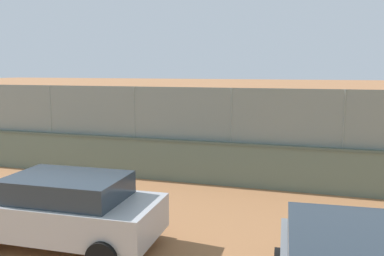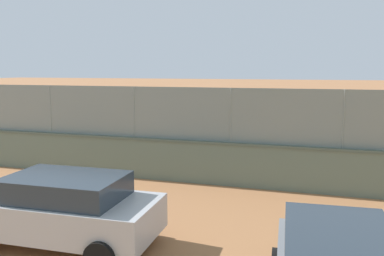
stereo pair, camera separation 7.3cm
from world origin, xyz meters
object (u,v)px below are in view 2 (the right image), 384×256
player_crossing_court (167,135)px  courtside_bench (43,146)px  player_foreground_swinging (245,131)px  sports_ball (163,126)px  player_near_wall_returning (183,127)px  parked_car_silver (60,208)px

player_crossing_court → courtside_bench: bearing=16.4°
player_foreground_swinging → courtside_bench: size_ratio=0.96×
player_foreground_swinging → courtside_bench: bearing=27.5°
player_crossing_court → sports_ball: 1.13m
sports_ball → courtside_bench: bearing=5.8°
player_crossing_court → sports_ball: (-0.21, 0.97, 0.54)m
player_foreground_swinging → sports_ball: (2.62, 3.62, 0.59)m
player_near_wall_returning → parked_car_silver: (-1.50, 12.02, -0.04)m
courtside_bench → player_near_wall_returning: bearing=-134.7°
player_near_wall_returning → parked_car_silver: bearing=97.1°
sports_ball → courtside_bench: 5.49m
player_crossing_court → player_foreground_swinging: 3.87m
player_crossing_court → player_near_wall_returning: size_ratio=1.11×
player_foreground_swinging → player_near_wall_returning: size_ratio=1.06×
player_crossing_court → courtside_bench: size_ratio=1.00×
player_foreground_swinging → parked_car_silver: player_foreground_swinging is taller
courtside_bench → parked_car_silver: size_ratio=0.36×
sports_ball → parked_car_silver: bearing=96.2°
player_near_wall_returning → courtside_bench: bearing=45.3°
parked_car_silver → player_crossing_court: bearing=-83.1°
sports_ball → parked_car_silver: sports_ball is taller
player_crossing_court → player_foreground_swinging: (-2.83, -2.65, -0.05)m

